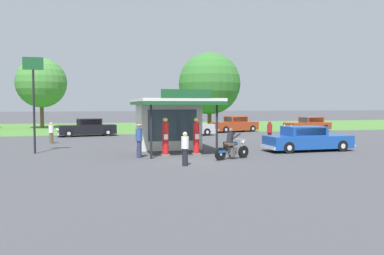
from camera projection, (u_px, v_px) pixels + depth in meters
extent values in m
plane|color=#424247|center=(190.00, 160.00, 19.55)|extent=(300.00, 300.00, 0.00)
cube|color=#477A33|center=(132.00, 127.00, 48.59)|extent=(120.00, 24.00, 0.01)
cube|color=silver|center=(168.00, 125.00, 24.96)|extent=(3.71, 3.15, 2.94)
cube|color=#384C56|center=(172.00, 125.00, 23.45)|extent=(2.96, 0.05, 1.88)
cube|color=silver|center=(173.00, 100.00, 23.25)|extent=(4.41, 6.99, 0.16)
cube|color=#195128|center=(173.00, 103.00, 23.26)|extent=(4.41, 6.99, 0.18)
cube|color=#195128|center=(186.00, 94.00, 19.88)|extent=(2.59, 0.08, 0.44)
cylinder|color=black|center=(217.00, 129.00, 20.77)|extent=(0.12, 0.12, 2.94)
cylinder|color=black|center=(151.00, 130.00, 19.91)|extent=(0.12, 0.12, 2.94)
cube|color=slate|center=(165.00, 155.00, 21.07)|extent=(0.44, 0.44, 0.10)
cylinder|color=red|center=(165.00, 138.00, 21.02)|extent=(0.34, 0.34, 1.71)
cube|color=white|center=(166.00, 137.00, 20.84)|extent=(0.22, 0.02, 0.28)
sphere|color=#EACC4C|center=(165.00, 120.00, 20.96)|extent=(0.26, 0.26, 0.26)
cube|color=slate|center=(196.00, 154.00, 21.49)|extent=(0.44, 0.44, 0.10)
cylinder|color=red|center=(196.00, 138.00, 21.44)|extent=(0.34, 0.34, 1.69)
cube|color=white|center=(197.00, 137.00, 21.26)|extent=(0.22, 0.02, 0.28)
sphere|color=#EACC4C|center=(196.00, 120.00, 21.38)|extent=(0.26, 0.26, 0.26)
cylinder|color=black|center=(243.00, 152.00, 20.32)|extent=(0.63, 0.33, 0.64)
cylinder|color=silver|center=(243.00, 152.00, 20.32)|extent=(0.19, 0.17, 0.16)
cylinder|color=black|center=(220.00, 154.00, 19.42)|extent=(0.63, 0.33, 0.64)
cylinder|color=silver|center=(220.00, 154.00, 19.42)|extent=(0.19, 0.17, 0.16)
ellipsoid|color=#1E4C8C|center=(234.00, 144.00, 19.90)|extent=(0.61, 0.43, 0.24)
cube|color=#59595E|center=(233.00, 151.00, 19.89)|extent=(0.50, 0.38, 0.36)
cube|color=black|center=(228.00, 145.00, 19.70)|extent=(0.54, 0.42, 0.10)
cylinder|color=silver|center=(242.00, 146.00, 20.24)|extent=(0.37, 0.20, 0.71)
cylinder|color=silver|center=(240.00, 139.00, 20.15)|extent=(0.29, 0.66, 0.04)
sphere|color=silver|center=(242.00, 142.00, 20.22)|extent=(0.16, 0.16, 0.16)
cube|color=#1E4C8C|center=(221.00, 151.00, 19.44)|extent=(0.48, 0.33, 0.12)
cylinder|color=silver|center=(225.00, 154.00, 19.78)|extent=(0.68, 0.33, 0.18)
cube|color=brown|center=(229.00, 144.00, 19.74)|extent=(0.50, 0.46, 0.14)
cylinder|color=brown|center=(230.00, 151.00, 20.00)|extent=(0.20, 0.26, 0.56)
cylinder|color=brown|center=(235.00, 152.00, 19.74)|extent=(0.20, 0.26, 0.56)
cylinder|color=black|center=(230.00, 138.00, 19.74)|extent=(0.50, 0.45, 0.60)
sphere|color=brown|center=(231.00, 130.00, 19.75)|extent=(0.22, 0.22, 0.22)
cylinder|color=black|center=(231.00, 136.00, 20.04)|extent=(0.53, 0.28, 0.31)
cylinder|color=black|center=(236.00, 136.00, 19.71)|extent=(0.53, 0.28, 0.31)
cube|color=#19479E|center=(308.00, 142.00, 23.40)|extent=(5.22, 1.92, 0.75)
cube|color=#19479E|center=(304.00, 131.00, 23.29)|extent=(2.35, 1.63, 0.54)
cube|color=#283847|center=(321.00, 131.00, 23.59)|extent=(0.08, 1.39, 0.44)
cube|color=#283847|center=(297.00, 130.00, 24.03)|extent=(1.96, 0.08, 0.41)
cube|color=#283847|center=(311.00, 132.00, 22.55)|extent=(1.96, 0.08, 0.41)
cube|color=silver|center=(345.00, 145.00, 24.13)|extent=(0.17, 1.69, 0.18)
cube|color=silver|center=(268.00, 147.00, 22.71)|extent=(0.17, 1.69, 0.18)
sphere|color=white|center=(340.00, 139.00, 24.66)|extent=(0.18, 0.18, 0.18)
sphere|color=white|center=(352.00, 141.00, 23.56)|extent=(0.18, 0.18, 0.18)
cylinder|color=black|center=(325.00, 143.00, 24.69)|extent=(0.67, 0.22, 0.66)
cylinder|color=silver|center=(325.00, 143.00, 24.69)|extent=(0.30, 0.23, 0.30)
cylinder|color=black|center=(342.00, 146.00, 23.09)|extent=(0.67, 0.22, 0.66)
cylinder|color=silver|center=(342.00, 146.00, 23.09)|extent=(0.30, 0.23, 0.30)
cylinder|color=black|center=(275.00, 145.00, 23.74)|extent=(0.67, 0.22, 0.66)
cylinder|color=silver|center=(275.00, 145.00, 23.74)|extent=(0.30, 0.23, 0.30)
cylinder|color=black|center=(289.00, 148.00, 22.14)|extent=(0.67, 0.22, 0.66)
cylinder|color=silver|center=(289.00, 148.00, 22.14)|extent=(0.30, 0.23, 0.30)
cube|color=black|center=(87.00, 129.00, 34.59)|extent=(5.09, 2.55, 0.80)
cube|color=black|center=(89.00, 122.00, 34.63)|extent=(2.23, 1.86, 0.55)
cube|color=#283847|center=(78.00, 122.00, 34.23)|extent=(0.27, 1.36, 0.44)
cube|color=#283847|center=(91.00, 122.00, 33.94)|extent=(1.68, 0.32, 0.42)
cube|color=#283847|center=(88.00, 121.00, 35.32)|extent=(1.68, 0.32, 0.42)
cube|color=silver|center=(58.00, 133.00, 33.61)|extent=(0.40, 1.67, 0.18)
cube|color=silver|center=(115.00, 132.00, 35.60)|extent=(0.40, 1.67, 0.18)
sphere|color=white|center=(58.00, 130.00, 33.07)|extent=(0.18, 0.18, 0.18)
sphere|color=white|center=(57.00, 129.00, 34.10)|extent=(0.18, 0.18, 0.18)
cylinder|color=black|center=(69.00, 133.00, 33.19)|extent=(0.68, 0.31, 0.66)
cylinder|color=silver|center=(69.00, 133.00, 33.19)|extent=(0.33, 0.27, 0.30)
cylinder|color=black|center=(67.00, 132.00, 34.68)|extent=(0.68, 0.31, 0.66)
cylinder|color=silver|center=(67.00, 132.00, 34.68)|extent=(0.33, 0.27, 0.30)
cylinder|color=black|center=(108.00, 132.00, 34.52)|extent=(0.68, 0.31, 0.66)
cylinder|color=silver|center=(108.00, 132.00, 34.52)|extent=(0.33, 0.27, 0.30)
cylinder|color=black|center=(104.00, 131.00, 36.02)|extent=(0.68, 0.31, 0.66)
cylinder|color=silver|center=(104.00, 131.00, 36.02)|extent=(0.33, 0.27, 0.30)
cube|color=#993819|center=(235.00, 126.00, 39.86)|extent=(5.10, 2.93, 0.83)
cube|color=#993819|center=(236.00, 119.00, 39.89)|extent=(2.26, 2.01, 0.57)
cube|color=#283847|center=(228.00, 119.00, 39.44)|extent=(0.38, 1.36, 0.46)
cube|color=#283847|center=(240.00, 119.00, 39.21)|extent=(1.60, 0.43, 0.43)
cube|color=#283847|center=(231.00, 119.00, 40.57)|extent=(1.60, 0.43, 0.43)
cube|color=silver|center=(214.00, 130.00, 38.72)|extent=(0.54, 1.68, 0.18)
cube|color=silver|center=(254.00, 128.00, 41.04)|extent=(0.54, 1.68, 0.18)
sphere|color=white|center=(217.00, 126.00, 38.20)|extent=(0.18, 0.18, 0.18)
sphere|color=white|center=(211.00, 126.00, 39.20)|extent=(0.18, 0.18, 0.18)
cylinder|color=black|center=(226.00, 130.00, 38.37)|extent=(0.69, 0.36, 0.66)
cylinder|color=silver|center=(226.00, 130.00, 38.37)|extent=(0.34, 0.29, 0.30)
cylinder|color=black|center=(217.00, 129.00, 39.84)|extent=(0.69, 0.36, 0.66)
cylinder|color=silver|center=(217.00, 129.00, 39.84)|extent=(0.34, 0.29, 0.30)
cylinder|color=black|center=(252.00, 129.00, 39.92)|extent=(0.69, 0.36, 0.66)
cylinder|color=silver|center=(252.00, 129.00, 39.92)|extent=(0.34, 0.29, 0.30)
cylinder|color=black|center=(243.00, 128.00, 41.39)|extent=(0.69, 0.36, 0.66)
cylinder|color=silver|center=(243.00, 128.00, 41.39)|extent=(0.34, 0.29, 0.30)
cube|color=#B7B7BC|center=(186.00, 129.00, 34.87)|extent=(5.29, 2.77, 0.83)
cube|color=#B7B7BC|center=(187.00, 121.00, 34.89)|extent=(2.51, 1.99, 0.60)
cube|color=#283847|center=(176.00, 121.00, 34.41)|extent=(0.32, 1.37, 0.48)
cube|color=#283847|center=(191.00, 121.00, 34.20)|extent=(1.87, 0.42, 0.46)
cube|color=#283847|center=(183.00, 121.00, 35.59)|extent=(1.87, 0.42, 0.46)
cube|color=silver|center=(159.00, 133.00, 33.78)|extent=(0.46, 1.69, 0.18)
cube|color=silver|center=(211.00, 132.00, 36.00)|extent=(0.46, 1.69, 0.18)
sphere|color=white|center=(161.00, 130.00, 33.25)|extent=(0.18, 0.18, 0.18)
sphere|color=white|center=(156.00, 129.00, 34.27)|extent=(0.18, 0.18, 0.18)
cylinder|color=black|center=(171.00, 133.00, 33.40)|extent=(0.69, 0.33, 0.66)
cylinder|color=silver|center=(171.00, 133.00, 33.40)|extent=(0.34, 0.28, 0.30)
cylinder|color=black|center=(164.00, 132.00, 34.89)|extent=(0.69, 0.33, 0.66)
cylinder|color=silver|center=(164.00, 132.00, 34.89)|extent=(0.34, 0.28, 0.30)
cylinder|color=black|center=(207.00, 132.00, 34.89)|extent=(0.69, 0.33, 0.66)
cylinder|color=silver|center=(207.00, 132.00, 34.89)|extent=(0.34, 0.28, 0.30)
cylinder|color=black|center=(198.00, 131.00, 36.38)|extent=(0.69, 0.33, 0.66)
cylinder|color=silver|center=(198.00, 131.00, 36.38)|extent=(0.34, 0.28, 0.30)
cube|color=#993819|center=(307.00, 126.00, 41.31)|extent=(5.12, 2.53, 0.71)
cube|color=#993819|center=(311.00, 120.00, 41.46)|extent=(2.33, 1.89, 0.57)
cube|color=#283847|center=(303.00, 120.00, 41.05)|extent=(0.25, 1.40, 0.46)
cube|color=#283847|center=(316.00, 120.00, 40.74)|extent=(1.78, 0.30, 0.43)
cube|color=#283847|center=(306.00, 119.00, 42.18)|extent=(1.78, 0.30, 0.43)
cube|color=silver|center=(288.00, 129.00, 40.36)|extent=(0.38, 1.72, 0.18)
cube|color=silver|center=(326.00, 128.00, 42.28)|extent=(0.38, 1.72, 0.18)
sphere|color=white|center=(291.00, 126.00, 39.81)|extent=(0.18, 0.18, 0.18)
sphere|color=white|center=(284.00, 126.00, 40.87)|extent=(0.18, 0.18, 0.18)
cylinder|color=black|center=(300.00, 129.00, 39.90)|extent=(0.68, 0.30, 0.66)
cylinder|color=silver|center=(300.00, 129.00, 39.90)|extent=(0.33, 0.26, 0.30)
cylinder|color=black|center=(289.00, 128.00, 41.45)|extent=(0.68, 0.30, 0.66)
cylinder|color=silver|center=(289.00, 128.00, 41.45)|extent=(0.33, 0.26, 0.30)
cylinder|color=black|center=(326.00, 128.00, 41.19)|extent=(0.68, 0.30, 0.66)
cylinder|color=silver|center=(326.00, 128.00, 41.19)|extent=(0.33, 0.26, 0.30)
cylinder|color=black|center=(315.00, 127.00, 42.74)|extent=(0.68, 0.30, 0.66)
cylinder|color=silver|center=(315.00, 127.00, 42.74)|extent=(0.33, 0.26, 0.30)
cylinder|color=black|center=(185.00, 157.00, 17.67)|extent=(0.26, 0.26, 0.78)
cylinder|color=white|center=(185.00, 143.00, 17.63)|extent=(0.34, 0.34, 0.55)
sphere|color=tan|center=(185.00, 134.00, 17.61)|extent=(0.21, 0.21, 0.21)
cylinder|color=black|center=(269.00, 139.00, 26.89)|extent=(0.26, 0.26, 0.84)
cylinder|color=#B21E23|center=(270.00, 128.00, 26.85)|extent=(0.34, 0.34, 0.60)
sphere|color=brown|center=(270.00, 122.00, 26.82)|extent=(0.23, 0.23, 0.23)
cylinder|color=#2D3351|center=(139.00, 149.00, 20.34)|extent=(0.26, 0.26, 0.88)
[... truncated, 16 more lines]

